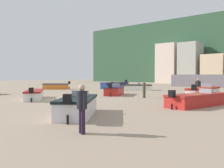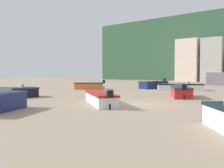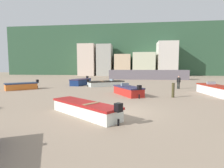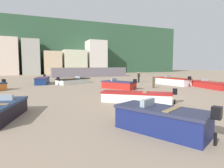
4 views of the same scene
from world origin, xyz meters
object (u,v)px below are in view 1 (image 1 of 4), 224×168
at_px(boat_white_8, 204,93).
at_px(boat_white_9, 34,94).
at_px(boat_navy_3, 115,85).
at_px(mooring_post_near_water, 144,90).
at_px(boat_red_5, 114,90).
at_px(beach_walker_foreground, 198,85).
at_px(boat_white_2, 78,106).
at_px(boat_red_1, 198,100).
at_px(boat_white_6, 132,87).
at_px(beach_walker_distant, 82,105).
at_px(boat_orange_7, 56,86).

relative_size(boat_white_8, boat_white_9, 1.19).
distance_m(boat_navy_3, mooring_post_near_water, 15.32).
bearing_deg(boat_white_9, boat_red_5, 21.77).
bearing_deg(beach_walker_foreground, boat_white_2, -107.44).
bearing_deg(boat_red_5, boat_red_1, -49.54).
xyz_separation_m(boat_navy_3, mooring_post_near_water, (11.54, -10.08, 0.17)).
bearing_deg(mooring_post_near_water, boat_white_2, -74.82).
height_order(boat_white_8, boat_white_9, boat_white_8).
distance_m(boat_white_6, beach_walker_distant, 25.14).
bearing_deg(boat_red_1, mooring_post_near_water, 165.40).
height_order(boat_white_6, beach_walker_foreground, beach_walker_foreground).
xyz_separation_m(boat_red_1, beach_walker_foreground, (-3.69, 9.59, 0.55)).
relative_size(boat_red_5, boat_white_8, 0.75).
xyz_separation_m(boat_red_5, beach_walker_distant, (9.72, -13.50, 0.52)).
bearing_deg(boat_white_6, mooring_post_near_water, 9.16).
bearing_deg(boat_white_6, boat_white_2, -2.83).
bearing_deg(beach_walker_distant, boat_white_2, -17.65).
distance_m(boat_red_5, boat_white_8, 8.53).
height_order(boat_navy_3, beach_walker_foreground, beach_walker_foreground).
relative_size(boat_red_1, boat_navy_3, 1.17).
xyz_separation_m(boat_white_2, boat_white_8, (1.67, 12.13, 0.04)).
distance_m(boat_red_1, beach_walker_distant, 9.87).
xyz_separation_m(boat_red_1, boat_white_8, (-1.36, 4.75, 0.09)).
relative_size(boat_orange_7, boat_white_9, 0.77).
bearing_deg(boat_orange_7, boat_white_8, -138.56).
relative_size(boat_white_2, boat_white_6, 0.80).
relative_size(boat_white_2, boat_orange_7, 1.18).
relative_size(boat_white_2, beach_walker_foreground, 2.60).
height_order(boat_navy_3, boat_white_8, boat_white_8).
xyz_separation_m(mooring_post_near_water, beach_walker_distant, (5.68, -12.63, 0.30)).
distance_m(boat_white_8, mooring_post_near_water, 4.84).
relative_size(boat_white_8, mooring_post_near_water, 4.24).
relative_size(boat_red_5, beach_walker_distant, 2.57).
bearing_deg(boat_white_6, beach_walker_distant, 0.37).
xyz_separation_m(boat_red_1, boat_orange_7, (-22.81, 6.45, 0.02)).
height_order(boat_red_1, boat_red_5, boat_red_5).
height_order(boat_red_5, beach_walker_distant, beach_walker_distant).
xyz_separation_m(boat_white_9, beach_walker_foreground, (8.28, 13.57, 0.58)).
bearing_deg(beach_walker_foreground, beach_walker_distant, -99.21).
height_order(boat_white_6, mooring_post_near_water, mooring_post_near_water).
bearing_deg(beach_walker_distant, boat_red_1, -68.08).
distance_m(boat_red_1, boat_white_2, 7.98).
height_order(boat_white_2, boat_red_5, boat_white_2).
bearing_deg(boat_red_5, boat_white_9, -134.86).
relative_size(boat_white_6, mooring_post_near_water, 4.06).
height_order(boat_navy_3, boat_white_6, boat_navy_3).
height_order(boat_red_1, beach_walker_foreground, beach_walker_foreground).
xyz_separation_m(boat_navy_3, boat_orange_7, (-5.49, -6.40, -0.07)).
height_order(boat_navy_3, beach_walker_distant, beach_walker_distant).
distance_m(boat_red_1, boat_white_6, 17.58).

